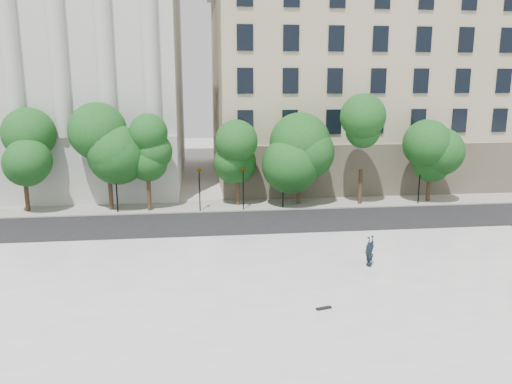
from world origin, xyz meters
TOP-DOWN VIEW (x-y plane):
  - ground at (0.00, 0.00)m, footprint 160.00×160.00m
  - plaza at (0.00, 3.00)m, footprint 44.00×22.00m
  - street at (0.00, 18.00)m, footprint 60.00×8.00m
  - far_sidewalk at (0.00, 24.00)m, footprint 60.00×4.00m
  - building_west at (-17.00, 38.57)m, footprint 31.50×27.65m
  - building_east at (20.00, 38.91)m, footprint 36.00×26.15m
  - traffic_light_west at (-0.16, 22.30)m, footprint 0.70×1.68m
  - traffic_light_east at (3.45, 22.30)m, footprint 0.36×1.61m
  - person_lying at (9.13, 7.32)m, footprint 1.36×1.85m
  - skateboard at (5.26, 2.32)m, footprint 0.76×0.36m
  - street_trees at (-2.53, 23.56)m, footprint 45.66×4.90m
  - lamp_posts at (0.58, 22.60)m, footprint 37.36×0.28m

SIDE VIEW (x-z plane):
  - ground at x=0.00m, z-range 0.00..0.00m
  - street at x=0.00m, z-range 0.00..0.02m
  - far_sidewalk at x=0.00m, z-range 0.00..0.12m
  - plaza at x=0.00m, z-range 0.00..0.45m
  - skateboard at x=5.26m, z-range 0.45..0.53m
  - person_lying at x=9.13m, z-range 0.45..0.93m
  - lamp_posts at x=0.58m, z-range 0.64..5.19m
  - traffic_light_east at x=3.45m, z-range 1.56..5.71m
  - traffic_light_west at x=-0.16m, z-range 1.58..5.74m
  - street_trees at x=-2.53m, z-range 1.17..8.88m
  - building_east at x=20.00m, z-range -0.36..22.64m
  - building_west at x=-17.00m, z-range 0.09..25.69m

